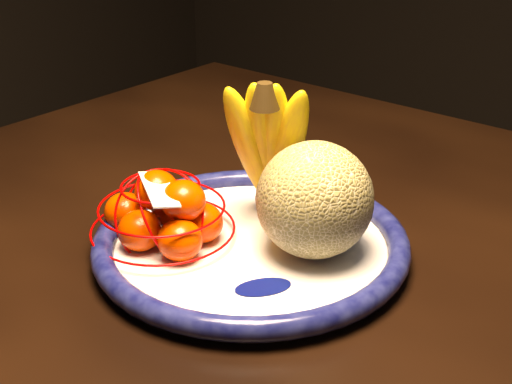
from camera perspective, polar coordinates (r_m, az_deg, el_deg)
The scene contains 6 objects.
dining_table at distance 0.81m, azimuth 14.38°, elevation -10.61°, with size 1.55×1.04×0.72m.
fruit_bowl at distance 0.76m, azimuth -0.41°, elevation -4.13°, with size 0.34×0.34×0.03m.
cantaloupe at distance 0.72m, azimuth 4.71°, elevation -0.62°, with size 0.12×0.12×0.12m, color olive.
banana_bunch at distance 0.78m, azimuth 1.04°, elevation 4.09°, with size 0.11×0.12×0.18m.
mandarin_bag at distance 0.76m, azimuth -7.33°, elevation -1.81°, with size 0.20×0.20×0.10m.
price_tag at distance 0.73m, azimuth -7.77°, elevation 0.22°, with size 0.07×0.03×0.00m, color white.
Camera 1 is at (0.15, -0.58, 1.11)m, focal length 50.00 mm.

